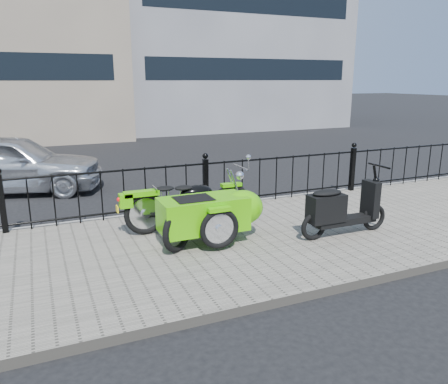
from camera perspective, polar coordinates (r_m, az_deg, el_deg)
name	(u,v)px	position (r m, az deg, el deg)	size (l,w,h in m)	color
ground	(234,235)	(7.38, 1.30, -5.62)	(120.00, 120.00, 0.00)	black
sidewalk	(247,241)	(6.94, 3.04, -6.45)	(30.00, 3.80, 0.12)	#6B655A
curb	(203,209)	(8.62, -2.71, -2.22)	(30.00, 0.10, 0.12)	gray
iron_fence	(206,184)	(8.36, -2.42, 0.99)	(14.11, 0.11, 1.08)	black
motorcycle_sidecar	(211,210)	(6.72, -1.75, -2.32)	(2.28, 1.48, 0.98)	black
scooter	(340,210)	(7.10, 14.89, -2.27)	(1.63, 0.47, 1.10)	black
spare_tire	(177,230)	(6.30, -6.10, -4.99)	(0.65, 0.65, 0.09)	black
sedan_car	(11,164)	(11.09, -26.04, 3.36)	(1.60, 3.97, 1.35)	silver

